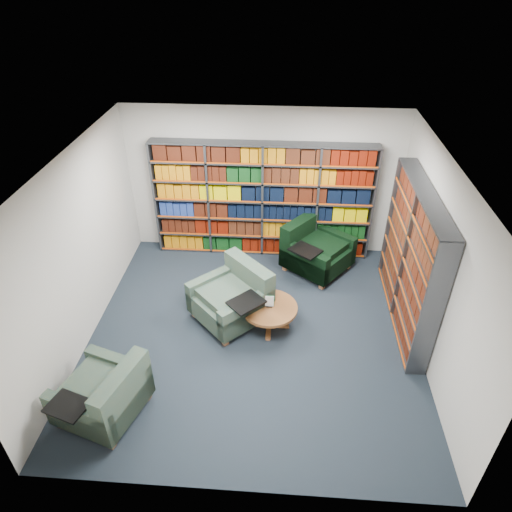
# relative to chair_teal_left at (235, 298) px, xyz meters

# --- Properties ---
(room_shell) EXTENTS (5.02, 5.02, 2.82)m
(room_shell) POSITION_rel_chair_teal_left_xyz_m (0.32, -0.39, 1.03)
(room_shell) COLOR black
(room_shell) RESTS_ON ground
(bookshelf_back) EXTENTS (4.00, 0.28, 2.20)m
(bookshelf_back) POSITION_rel_chair_teal_left_xyz_m (0.32, 1.95, 0.73)
(bookshelf_back) COLOR #47494F
(bookshelf_back) RESTS_ON ground
(bookshelf_right) EXTENTS (0.28, 2.50, 2.20)m
(bookshelf_right) POSITION_rel_chair_teal_left_xyz_m (2.66, 0.21, 0.73)
(bookshelf_right) COLOR #47494F
(bookshelf_right) RESTS_ON ground
(chair_teal_left) EXTENTS (1.43, 1.43, 0.92)m
(chair_teal_left) POSITION_rel_chair_teal_left_xyz_m (0.00, 0.00, 0.00)
(chair_teal_left) COLOR #0A313B
(chair_teal_left) RESTS_ON ground
(chair_green_right) EXTENTS (1.42, 1.43, 0.92)m
(chair_green_right) POSITION_rel_chair_teal_left_xyz_m (1.29, 1.47, 0.00)
(chair_green_right) COLOR black
(chair_green_right) RESTS_ON ground
(chair_teal_front) EXTENTS (1.19, 1.24, 0.86)m
(chair_teal_front) POSITION_rel_chair_teal_left_xyz_m (-1.40, -2.00, -0.03)
(chair_teal_front) COLOR #0A313B
(chair_teal_front) RESTS_ON ground
(coffee_table) EXTENTS (0.88, 0.88, 0.62)m
(coffee_table) POSITION_rel_chair_teal_left_xyz_m (0.55, -0.22, -0.04)
(coffee_table) COLOR brown
(coffee_table) RESTS_ON ground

